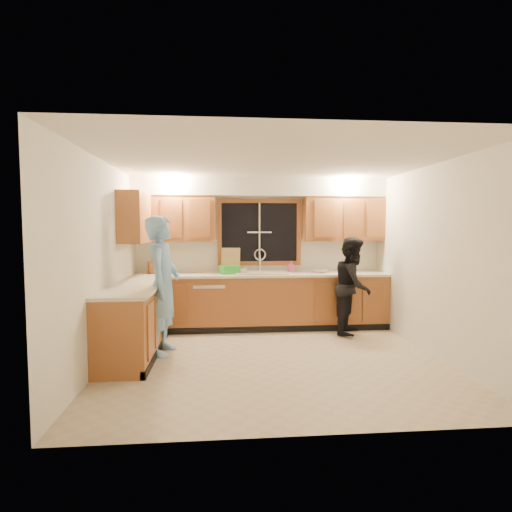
{
  "coord_description": "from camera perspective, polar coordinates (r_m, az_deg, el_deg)",
  "views": [
    {
      "loc": [
        -0.65,
        -4.95,
        1.67
      ],
      "look_at": [
        -0.17,
        0.65,
        1.28
      ],
      "focal_mm": 28.0,
      "sensor_mm": 36.0,
      "label": 1
    }
  ],
  "objects": [
    {
      "name": "floor",
      "position": [
        5.27,
        2.5,
        -14.49
      ],
      "size": [
        4.2,
        4.2,
        0.0
      ],
      "primitive_type": "plane",
      "color": "#BBAA90",
      "rests_on": "ground"
    },
    {
      "name": "ceiling",
      "position": [
        5.06,
        2.59,
        13.42
      ],
      "size": [
        4.2,
        4.2,
        0.0
      ],
      "primitive_type": "plane",
      "rotation": [
        3.14,
        0.0,
        0.0
      ],
      "color": "white"
    },
    {
      "name": "wall_back",
      "position": [
        6.9,
        0.49,
        0.5
      ],
      "size": [
        4.2,
        0.0,
        4.2
      ],
      "primitive_type": "plane",
      "rotation": [
        1.57,
        0.0,
        0.0
      ],
      "color": "white",
      "rests_on": "ground"
    },
    {
      "name": "wall_left",
      "position": [
        5.18,
        -21.17,
        -0.93
      ],
      "size": [
        0.0,
        3.8,
        3.8
      ],
      "primitive_type": "plane",
      "rotation": [
        1.57,
        0.0,
        1.57
      ],
      "color": "white",
      "rests_on": "ground"
    },
    {
      "name": "wall_right",
      "position": [
        5.68,
        24.04,
        -0.59
      ],
      "size": [
        0.0,
        3.8,
        3.8
      ],
      "primitive_type": "plane",
      "rotation": [
        1.57,
        0.0,
        -1.57
      ],
      "color": "white",
      "rests_on": "ground"
    },
    {
      "name": "base_cabinets_back",
      "position": [
        6.7,
        0.73,
        -6.59
      ],
      "size": [
        4.2,
        0.6,
        0.88
      ],
      "primitive_type": "cube",
      "color": "#A65F30",
      "rests_on": "ground"
    },
    {
      "name": "base_cabinets_left",
      "position": [
        5.56,
        -16.94,
        -8.95
      ],
      "size": [
        0.6,
        1.9,
        0.88
      ],
      "primitive_type": "cube",
      "color": "#A65F30",
      "rests_on": "ground"
    },
    {
      "name": "countertop_back",
      "position": [
        6.62,
        0.74,
        -2.69
      ],
      "size": [
        4.2,
        0.63,
        0.04
      ],
      "primitive_type": "cube",
      "color": "beige",
      "rests_on": "base_cabinets_back"
    },
    {
      "name": "countertop_left",
      "position": [
        5.48,
        -16.88,
        -4.26
      ],
      "size": [
        0.63,
        1.9,
        0.04
      ],
      "primitive_type": "cube",
      "color": "beige",
      "rests_on": "base_cabinets_left"
    },
    {
      "name": "upper_cabinets_left",
      "position": [
        6.73,
        -11.59,
        5.23
      ],
      "size": [
        1.35,
        0.33,
        0.75
      ],
      "primitive_type": "cube",
      "color": "#A65F30",
      "rests_on": "wall_back"
    },
    {
      "name": "upper_cabinets_right",
      "position": [
        7.01,
        12.35,
        5.17
      ],
      "size": [
        1.35,
        0.33,
        0.75
      ],
      "primitive_type": "cube",
      "color": "#A65F30",
      "rests_on": "wall_back"
    },
    {
      "name": "upper_cabinets_return",
      "position": [
        6.21,
        -16.94,
        5.25
      ],
      "size": [
        0.33,
        0.9,
        0.75
      ],
      "primitive_type": "cube",
      "color": "#A65F30",
      "rests_on": "wall_left"
    },
    {
      "name": "soffit",
      "position": [
        6.74,
        0.63,
        9.78
      ],
      "size": [
        4.2,
        0.35,
        0.3
      ],
      "primitive_type": "cube",
      "color": "white",
      "rests_on": "wall_back"
    },
    {
      "name": "window_frame",
      "position": [
        6.88,
        0.5,
        3.41
      ],
      "size": [
        1.44,
        0.03,
        1.14
      ],
      "color": "black",
      "rests_on": "wall_back"
    },
    {
      "name": "sink",
      "position": [
        6.64,
        0.73,
        -2.97
      ],
      "size": [
        0.86,
        0.52,
        0.57
      ],
      "color": "silver",
      "rests_on": "countertop_back"
    },
    {
      "name": "dishwasher",
      "position": [
        6.67,
        -6.61,
        -6.93
      ],
      "size": [
        0.6,
        0.56,
        0.82
      ],
      "primitive_type": "cube",
      "color": "silver",
      "rests_on": "floor"
    },
    {
      "name": "stove",
      "position": [
        5.02,
        -18.31,
        -10.27
      ],
      "size": [
        0.58,
        0.75,
        0.9
      ],
      "primitive_type": "cube",
      "color": "silver",
      "rests_on": "floor"
    },
    {
      "name": "man",
      "position": [
        5.44,
        -13.18,
        -4.07
      ],
      "size": [
        0.52,
        0.72,
        1.83
      ],
      "primitive_type": "imported",
      "rotation": [
        0.0,
        0.0,
        1.44
      ],
      "color": "#78AFE3",
      "rests_on": "floor"
    },
    {
      "name": "woman",
      "position": [
        6.5,
        13.7,
        -4.14
      ],
      "size": [
        0.86,
        0.93,
        1.53
      ],
      "primitive_type": "imported",
      "rotation": [
        0.0,
        0.0,
        1.09
      ],
      "color": "black",
      "rests_on": "floor"
    },
    {
      "name": "knife_block",
      "position": [
        6.83,
        -14.65,
        -1.56
      ],
      "size": [
        0.15,
        0.14,
        0.21
      ],
      "primitive_type": "cube",
      "rotation": [
        0.0,
        0.0,
        0.56
      ],
      "color": "#9D5A2B",
      "rests_on": "countertop_back"
    },
    {
      "name": "cutting_board",
      "position": [
        6.73,
        -3.65,
        -0.61
      ],
      "size": [
        0.33,
        0.15,
        0.42
      ],
      "primitive_type": "cube",
      "rotation": [
        -0.21,
        0.0,
        -0.13
      ],
      "color": "tan",
      "rests_on": "countertop_back"
    },
    {
      "name": "dish_crate",
      "position": [
        6.6,
        -3.81,
        -1.95
      ],
      "size": [
        0.36,
        0.35,
        0.14
      ],
      "primitive_type": "cube",
      "rotation": [
        0.0,
        0.0,
        0.3
      ],
      "color": "green",
      "rests_on": "countertop_back"
    },
    {
      "name": "soap_bottle",
      "position": [
        6.86,
        5.06,
        -1.49
      ],
      "size": [
        0.11,
        0.11,
        0.19
      ],
      "primitive_type": "imported",
      "rotation": [
        0.0,
        0.0,
        0.32
      ],
      "color": "pink",
      "rests_on": "countertop_back"
    },
    {
      "name": "bowl",
      "position": [
        6.8,
        9.13,
        -2.16
      ],
      "size": [
        0.29,
        0.29,
        0.06
      ],
      "primitive_type": "imported",
      "rotation": [
        0.0,
        0.0,
        0.32
      ],
      "color": "silver",
      "rests_on": "countertop_back"
    },
    {
      "name": "can_left",
      "position": [
        6.37,
        -1.87,
        -2.25
      ],
      "size": [
        0.08,
        0.08,
        0.11
      ],
      "primitive_type": "cylinder",
      "rotation": [
        0.0,
        0.0,
        0.36
      ],
      "color": "beige",
      "rests_on": "countertop_back"
    },
    {
      "name": "can_right",
      "position": [
        6.46,
        -1.64,
        -2.15
      ],
      "size": [
        0.07,
        0.07,
        0.12
      ],
      "primitive_type": "cylinder",
      "rotation": [
        0.0,
        0.0,
        -0.13
      ],
      "color": "beige",
      "rests_on": "countertop_back"
    }
  ]
}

